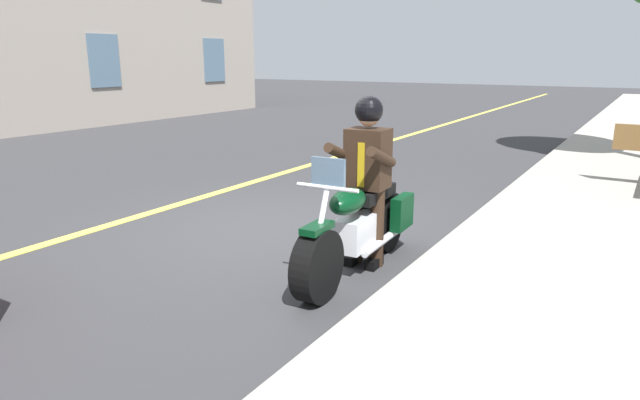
{
  "coord_description": "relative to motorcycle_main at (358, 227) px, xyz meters",
  "views": [
    {
      "loc": [
        5.26,
        3.88,
        2.1
      ],
      "look_at": [
        0.8,
        1.15,
        0.75
      ],
      "focal_mm": 31.01,
      "sensor_mm": 36.0,
      "label": 1
    }
  ],
  "objects": [
    {
      "name": "ground_plane",
      "position": [
        -0.56,
        -1.45,
        -0.45
      ],
      "size": [
        80.0,
        80.0,
        0.0
      ],
      "primitive_type": "plane",
      "color": "#333335"
    },
    {
      "name": "motorcycle_main",
      "position": [
        0.0,
        0.0,
        0.0
      ],
      "size": [
        2.22,
        0.65,
        1.26
      ],
      "color": "black",
      "rests_on": "ground_plane"
    },
    {
      "name": "lane_center_stripe",
      "position": [
        -0.56,
        -3.45,
        -0.45
      ],
      "size": [
        60.0,
        0.16,
        0.01
      ],
      "primitive_type": "cube",
      "color": "#E5DB4C",
      "rests_on": "ground_plane"
    },
    {
      "name": "rider_main",
      "position": [
        -0.19,
        -0.01,
        0.58
      ],
      "size": [
        0.64,
        0.57,
        1.74
      ],
      "color": "black",
      "rests_on": "ground_plane"
    }
  ]
}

